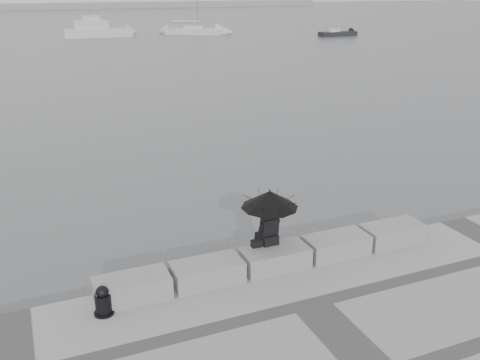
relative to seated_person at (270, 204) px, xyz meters
name	(u,v)px	position (x,y,z in m)	size (l,w,h in m)	color
ground	(266,277)	(0.01, 0.14, -2.03)	(360.00, 360.00, 0.00)	#4C4F52
stone_block_far_left	(132,288)	(-3.39, -0.31, -1.28)	(1.60, 0.80, 0.50)	slate
stone_block_left	(207,272)	(-1.69, -0.31, -1.28)	(1.60, 0.80, 0.50)	slate
stone_block_centre	(275,258)	(0.01, -0.31, -1.28)	(1.60, 0.80, 0.50)	slate
stone_block_right	(336,245)	(1.71, -0.31, -1.28)	(1.60, 0.80, 0.50)	slate
stone_block_far_right	(392,234)	(3.41, -0.31, -1.28)	(1.60, 0.80, 0.50)	slate
seated_person	(270,204)	(0.00, 0.00, 0.00)	(1.36, 1.36, 1.39)	black
bag	(257,243)	(-0.34, -0.04, -0.95)	(0.27, 0.15, 0.17)	black
mooring_bollard	(103,303)	(-4.06, -0.67, -1.26)	(0.41, 0.41, 0.65)	black
sailboat_right	(194,30)	(19.62, 65.07, -1.51)	(8.07, 6.37, 12.90)	silver
motor_cruiser	(98,30)	(6.32, 66.10, -1.14)	(9.11, 3.40, 4.50)	silver
small_motorboat	(338,34)	(37.05, 54.71, -1.71)	(5.48, 1.67, 1.10)	black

